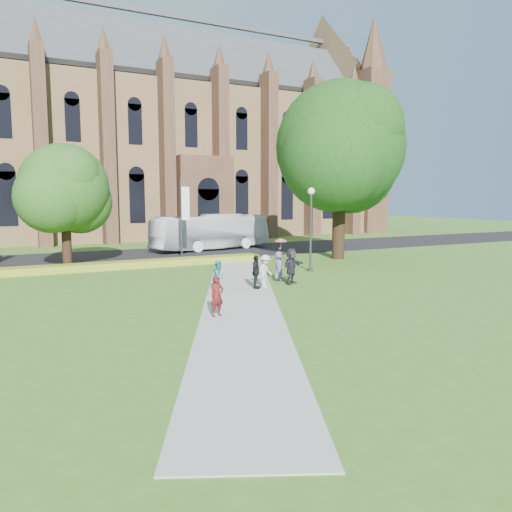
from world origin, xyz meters
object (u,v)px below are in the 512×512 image
pedestrian_0 (217,296)px  streetlamp (311,219)px  large_tree (340,147)px  tour_coach (211,232)px

pedestrian_0 → streetlamp: bearing=28.0°
streetlamp → large_tree: 8.73m
large_tree → tour_coach: bearing=120.5°
tour_coach → pedestrian_0: (-9.36, -23.45, -0.75)m
large_tree → pedestrian_0: large_tree is taller
large_tree → pedestrian_0: 21.60m
streetlamp → pedestrian_0: 13.37m
tour_coach → large_tree: bearing=-161.4°
streetlamp → large_tree: bearing=39.3°
large_tree → tour_coach: 13.84m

